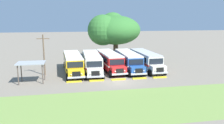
{
  "coord_description": "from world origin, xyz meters",
  "views": [
    {
      "loc": [
        -6.42,
        -28.31,
        8.49
      ],
      "look_at": [
        0.0,
        5.65,
        1.6
      ],
      "focal_mm": 35.83,
      "sensor_mm": 36.0,
      "label": 1
    }
  ],
  "objects_px": {
    "broad_shade_tree": "(114,29)",
    "parked_bus_slot_0": "(73,62)",
    "parked_bus_slot_3": "(128,60)",
    "parked_bus_slot_4": "(146,59)",
    "parked_bus_slot_2": "(110,60)",
    "waiting_shelter": "(31,64)",
    "parked_bus_slot_1": "(92,62)",
    "utility_pole": "(44,54)"
  },
  "relations": [
    {
      "from": "utility_pole",
      "to": "waiting_shelter",
      "type": "bearing_deg",
      "value": -109.63
    },
    {
      "from": "parked_bus_slot_4",
      "to": "broad_shade_tree",
      "type": "relative_size",
      "value": 0.98
    },
    {
      "from": "parked_bus_slot_0",
      "to": "waiting_shelter",
      "type": "relative_size",
      "value": 3.03
    },
    {
      "from": "parked_bus_slot_1",
      "to": "parked_bus_slot_2",
      "type": "xyz_separation_m",
      "value": [
        2.99,
        0.78,
        0.0
      ]
    },
    {
      "from": "parked_bus_slot_2",
      "to": "waiting_shelter",
      "type": "height_order",
      "value": "parked_bus_slot_2"
    },
    {
      "from": "parked_bus_slot_3",
      "to": "parked_bus_slot_4",
      "type": "distance_m",
      "value": 3.02
    },
    {
      "from": "parked_bus_slot_2",
      "to": "utility_pole",
      "type": "height_order",
      "value": "utility_pole"
    },
    {
      "from": "broad_shade_tree",
      "to": "parked_bus_slot_2",
      "type": "bearing_deg",
      "value": -104.65
    },
    {
      "from": "parked_bus_slot_1",
      "to": "broad_shade_tree",
      "type": "distance_m",
      "value": 13.49
    },
    {
      "from": "parked_bus_slot_3",
      "to": "utility_pole",
      "type": "height_order",
      "value": "utility_pole"
    },
    {
      "from": "broad_shade_tree",
      "to": "utility_pole",
      "type": "bearing_deg",
      "value": -135.88
    },
    {
      "from": "parked_bus_slot_0",
      "to": "parked_bus_slot_1",
      "type": "relative_size",
      "value": 1.01
    },
    {
      "from": "parked_bus_slot_1",
      "to": "waiting_shelter",
      "type": "distance_m",
      "value": 9.79
    },
    {
      "from": "parked_bus_slot_2",
      "to": "broad_shade_tree",
      "type": "height_order",
      "value": "broad_shade_tree"
    },
    {
      "from": "waiting_shelter",
      "to": "parked_bus_slot_1",
      "type": "bearing_deg",
      "value": 29.65
    },
    {
      "from": "parked_bus_slot_4",
      "to": "broad_shade_tree",
      "type": "height_order",
      "value": "broad_shade_tree"
    },
    {
      "from": "parked_bus_slot_1",
      "to": "parked_bus_slot_3",
      "type": "xyz_separation_m",
      "value": [
        6.07,
        0.34,
        0.0
      ]
    },
    {
      "from": "parked_bus_slot_1",
      "to": "utility_pole",
      "type": "distance_m",
      "value": 7.47
    },
    {
      "from": "parked_bus_slot_0",
      "to": "parked_bus_slot_2",
      "type": "bearing_deg",
      "value": 92.86
    },
    {
      "from": "parked_bus_slot_2",
      "to": "parked_bus_slot_3",
      "type": "relative_size",
      "value": 1.01
    },
    {
      "from": "waiting_shelter",
      "to": "parked_bus_slot_4",
      "type": "bearing_deg",
      "value": 16.4
    },
    {
      "from": "parked_bus_slot_2",
      "to": "utility_pole",
      "type": "relative_size",
      "value": 1.8
    },
    {
      "from": "parked_bus_slot_1",
      "to": "parked_bus_slot_0",
      "type": "bearing_deg",
      "value": -91.19
    },
    {
      "from": "parked_bus_slot_0",
      "to": "parked_bus_slot_3",
      "type": "height_order",
      "value": "same"
    },
    {
      "from": "parked_bus_slot_1",
      "to": "parked_bus_slot_2",
      "type": "distance_m",
      "value": 3.09
    },
    {
      "from": "utility_pole",
      "to": "parked_bus_slot_2",
      "type": "bearing_deg",
      "value": 10.98
    },
    {
      "from": "broad_shade_tree",
      "to": "waiting_shelter",
      "type": "distance_m",
      "value": 21.83
    },
    {
      "from": "parked_bus_slot_2",
      "to": "waiting_shelter",
      "type": "relative_size",
      "value": 3.04
    },
    {
      "from": "parked_bus_slot_3",
      "to": "waiting_shelter",
      "type": "relative_size",
      "value": 3.02
    },
    {
      "from": "broad_shade_tree",
      "to": "parked_bus_slot_0",
      "type": "bearing_deg",
      "value": -127.91
    },
    {
      "from": "parked_bus_slot_2",
      "to": "parked_bus_slot_4",
      "type": "height_order",
      "value": "same"
    },
    {
      "from": "utility_pole",
      "to": "parked_bus_slot_1",
      "type": "bearing_deg",
      "value": 9.47
    },
    {
      "from": "parked_bus_slot_2",
      "to": "waiting_shelter",
      "type": "xyz_separation_m",
      "value": [
        -11.46,
        -5.6,
        0.87
      ]
    },
    {
      "from": "parked_bus_slot_1",
      "to": "parked_bus_slot_3",
      "type": "relative_size",
      "value": 1.0
    },
    {
      "from": "parked_bus_slot_0",
      "to": "parked_bus_slot_4",
      "type": "xyz_separation_m",
      "value": [
        12.09,
        0.24,
        0.0
      ]
    },
    {
      "from": "parked_bus_slot_3",
      "to": "waiting_shelter",
      "type": "height_order",
      "value": "parked_bus_slot_3"
    },
    {
      "from": "parked_bus_slot_1",
      "to": "broad_shade_tree",
      "type": "relative_size",
      "value": 0.98
    },
    {
      "from": "parked_bus_slot_1",
      "to": "parked_bus_slot_4",
      "type": "relative_size",
      "value": 1.0
    },
    {
      "from": "parked_bus_slot_4",
      "to": "waiting_shelter",
      "type": "bearing_deg",
      "value": -75.91
    },
    {
      "from": "parked_bus_slot_1",
      "to": "utility_pole",
      "type": "relative_size",
      "value": 1.79
    },
    {
      "from": "parked_bus_slot_3",
      "to": "parked_bus_slot_2",
      "type": "bearing_deg",
      "value": -98.77
    },
    {
      "from": "broad_shade_tree",
      "to": "parked_bus_slot_1",
      "type": "bearing_deg",
      "value": -116.89
    }
  ]
}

